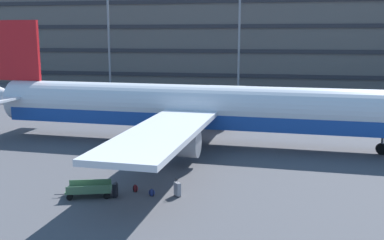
% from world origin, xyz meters
% --- Properties ---
extents(ground_plane, '(600.00, 600.00, 0.00)m').
position_xyz_m(ground_plane, '(0.00, 0.00, 0.00)').
color(ground_plane, '#4C4C51').
extents(terminal_structure, '(171.04, 14.95, 17.33)m').
position_xyz_m(terminal_structure, '(0.00, 48.96, 8.66)').
color(terminal_structure, '#605B56').
rests_on(terminal_structure, ground_plane).
extents(airliner, '(43.09, 34.94, 10.63)m').
position_xyz_m(airliner, '(-0.54, -1.51, 3.12)').
color(airliner, silver).
rests_on(airliner, ground_plane).
extents(light_mast_left, '(1.80, 0.50, 21.52)m').
position_xyz_m(light_mast_left, '(-22.85, 34.71, 12.45)').
color(light_mast_left, gray).
rests_on(light_mast_left, ground_plane).
extents(light_mast_center_left, '(1.80, 0.50, 26.12)m').
position_xyz_m(light_mast_center_left, '(-0.66, 34.71, 14.80)').
color(light_mast_center_left, gray).
rests_on(light_mast_center_left, ground_plane).
extents(suitcase_red, '(0.48, 0.50, 1.06)m').
position_xyz_m(suitcase_red, '(0.16, -14.32, 0.44)').
color(suitcase_red, gray).
rests_on(suitcase_red, ground_plane).
extents(suitcase_purple, '(0.25, 0.41, 0.93)m').
position_xyz_m(suitcase_purple, '(-3.35, -15.18, 0.44)').
color(suitcase_purple, black).
rests_on(suitcase_purple, ground_plane).
extents(backpack_black, '(0.33, 0.25, 0.53)m').
position_xyz_m(backpack_black, '(-2.47, -14.13, 0.23)').
color(backpack_black, maroon).
rests_on(backpack_black, ground_plane).
extents(backpack_teal, '(0.39, 0.30, 0.50)m').
position_xyz_m(backpack_teal, '(-1.32, -14.61, 0.21)').
color(backpack_teal, navy).
rests_on(backpack_teal, ground_plane).
extents(baggage_cart, '(3.35, 2.00, 0.82)m').
position_xyz_m(baggage_cart, '(-4.89, -15.32, 0.43)').
color(baggage_cart, '#4C724C').
rests_on(baggage_cart, ground_plane).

